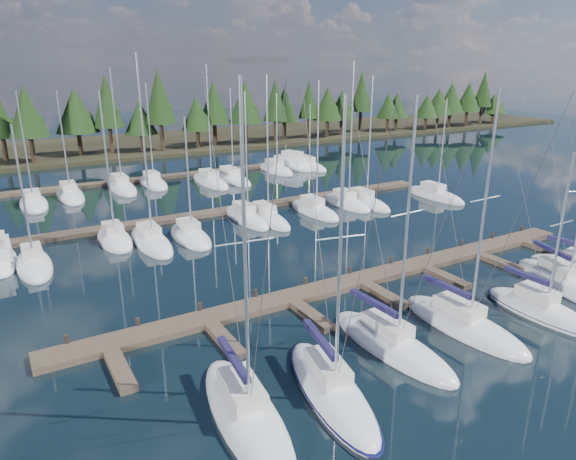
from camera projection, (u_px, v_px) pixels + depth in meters
ground at (279, 237)px, 47.86m from camera, size 260.00×260.00×0.00m
far_shore at (124, 146)px, 96.94m from camera, size 220.00×30.00×0.60m
main_dock at (364, 283)px, 37.43m from camera, size 44.00×6.13×0.90m
back_docks at (202, 191)px, 63.85m from camera, size 50.00×21.80×0.40m
front_sailboat_0 at (246, 413)px, 23.51m from camera, size 3.76×9.76×15.97m
front_sailboat_1 at (331, 389)px, 25.20m from camera, size 4.52×9.90×15.20m
front_sailboat_2 at (391, 344)px, 29.19m from camera, size 3.13×9.48×14.93m
front_sailboat_3 at (463, 324)px, 31.42m from camera, size 3.18×9.23×15.16m
front_sailboat_4 at (540, 310)px, 33.20m from camera, size 2.75×8.01×11.45m
front_sailboat_5 at (563, 282)px, 37.36m from camera, size 5.37×9.66×13.23m
back_sailboat_rows at (218, 198)px, 60.29m from camera, size 46.36×33.40×17.06m
motor_yacht_right at (290, 165)px, 78.22m from camera, size 5.56×9.17×4.34m
tree_line at (130, 112)px, 86.43m from camera, size 185.43×11.54×13.79m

